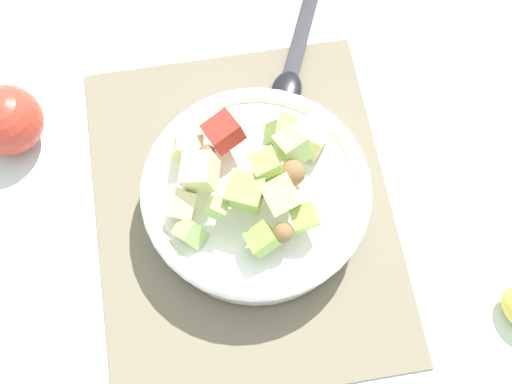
{
  "coord_description": "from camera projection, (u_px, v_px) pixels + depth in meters",
  "views": [
    {
      "loc": [
        0.3,
        -0.04,
        0.75
      ],
      "look_at": [
        -0.0,
        0.01,
        0.05
      ],
      "focal_mm": 50.2,
      "sensor_mm": 36.0,
      "label": 1
    }
  ],
  "objects": [
    {
      "name": "ground_plane",
      "position": [
        244.0,
        211.0,
        0.8
      ],
      "size": [
        2.4,
        2.4,
        0.0
      ],
      "primitive_type": "plane",
      "color": "silver"
    },
    {
      "name": "placemat",
      "position": [
        244.0,
        210.0,
        0.8
      ],
      "size": [
        0.41,
        0.33,
        0.01
      ],
      "primitive_type": "cube",
      "color": "#756B56",
      "rests_on": "ground_plane"
    },
    {
      "name": "salad_bowl",
      "position": [
        256.0,
        193.0,
        0.77
      ],
      "size": [
        0.24,
        0.24,
        0.12
      ],
      "color": "white",
      "rests_on": "placemat"
    },
    {
      "name": "serving_spoon",
      "position": [
        294.0,
        61.0,
        0.87
      ],
      "size": [
        0.21,
        0.11,
        0.01
      ],
      "color": "black",
      "rests_on": "placemat"
    },
    {
      "name": "whole_apple",
      "position": [
        7.0,
        120.0,
        0.8
      ],
      "size": [
        0.08,
        0.08,
        0.09
      ],
      "color": "#BC3828",
      "rests_on": "ground_plane"
    }
  ]
}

